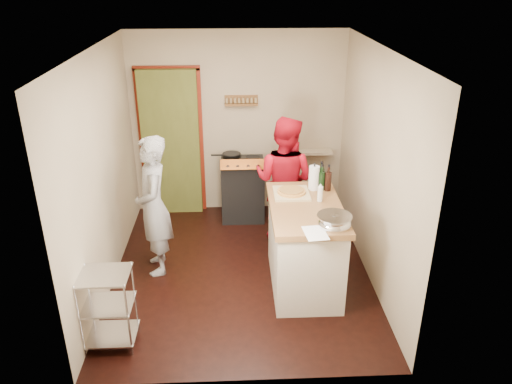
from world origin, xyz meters
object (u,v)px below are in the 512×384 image
person_stripe (154,206)px  person_red (284,181)px  stove (243,188)px  wire_shelving (108,306)px  island (305,244)px

person_stripe → person_red: bearing=101.6°
stove → person_stripe: 1.73m
person_stripe → wire_shelving: bearing=-23.3°
stove → wire_shelving: stove is taller
wire_shelving → person_stripe: bearing=77.9°
wire_shelving → stove: bearing=63.1°
person_stripe → person_red: size_ratio=0.99×
stove → wire_shelving: (-1.33, -2.62, -0.01)m
island → person_stripe: size_ratio=0.85×
person_stripe → stove: bearing=130.4°
stove → person_stripe: person_stripe is taller
island → person_red: size_ratio=0.85×
person_stripe → person_red: 1.70m
wire_shelving → person_stripe: (0.28, 1.30, 0.40)m
wire_shelving → person_stripe: person_stripe is taller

